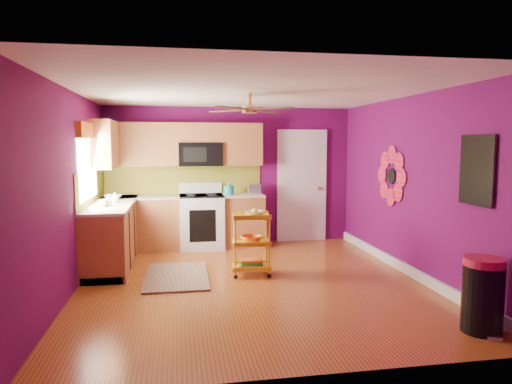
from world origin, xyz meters
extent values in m
plane|color=brown|center=(0.00, 0.00, 0.00)|extent=(5.00, 5.00, 0.00)
cube|color=#5E0A51|center=(0.00, 2.50, 1.25)|extent=(4.50, 0.04, 2.50)
cube|color=#5E0A51|center=(0.00, -2.50, 1.25)|extent=(4.50, 0.04, 2.50)
cube|color=#5E0A51|center=(-2.25, 0.00, 1.25)|extent=(0.04, 5.00, 2.50)
cube|color=#5E0A51|center=(2.25, 0.00, 1.25)|extent=(0.04, 5.00, 2.50)
cube|color=silver|center=(0.00, 0.00, 2.50)|extent=(4.50, 5.00, 0.04)
cube|color=white|center=(2.22, 0.00, 0.07)|extent=(0.05, 4.90, 0.14)
cube|color=brown|center=(-1.95, 1.35, 0.45)|extent=(0.60, 2.30, 0.90)
cube|color=brown|center=(-0.85, 2.20, 0.45)|extent=(2.80, 0.60, 0.90)
cube|color=beige|center=(-1.95, 1.35, 0.92)|extent=(0.63, 2.30, 0.04)
cube|color=beige|center=(-0.85, 2.20, 0.92)|extent=(2.80, 0.63, 0.04)
cube|color=black|center=(-1.95, 1.35, 0.05)|extent=(0.54, 2.30, 0.10)
cube|color=black|center=(-0.85, 2.20, 0.05)|extent=(2.80, 0.54, 0.10)
cube|color=white|center=(-0.55, 2.17, 0.46)|extent=(0.76, 0.66, 0.92)
cube|color=black|center=(-0.55, 2.17, 0.93)|extent=(0.76, 0.62, 0.03)
cube|color=white|center=(-0.55, 2.45, 1.04)|extent=(0.76, 0.06, 0.18)
cube|color=black|center=(-0.55, 1.84, 0.45)|extent=(0.45, 0.02, 0.55)
cube|color=brown|center=(-1.59, 2.33, 1.83)|extent=(1.32, 0.33, 0.75)
cube|color=brown|center=(0.19, 2.33, 1.83)|extent=(0.72, 0.33, 0.75)
cube|color=brown|center=(-0.55, 2.33, 2.03)|extent=(0.76, 0.33, 0.34)
cube|color=brown|center=(-2.08, 1.85, 1.83)|extent=(0.33, 1.30, 0.75)
cube|color=black|center=(-0.55, 2.30, 1.65)|extent=(0.76, 0.38, 0.40)
cube|color=olive|center=(-0.85, 2.49, 1.20)|extent=(2.80, 0.01, 0.51)
cube|color=olive|center=(-2.24, 1.35, 1.20)|extent=(0.01, 2.30, 0.51)
cube|color=white|center=(-2.23, 1.05, 1.55)|extent=(0.03, 1.20, 1.00)
cube|color=#D65E13|center=(-2.20, 1.05, 2.02)|extent=(0.08, 1.35, 0.22)
cube|color=white|center=(1.35, 2.48, 1.02)|extent=(0.85, 0.04, 2.05)
cube|color=white|center=(1.35, 2.46, 1.02)|extent=(0.95, 0.02, 2.15)
sphere|color=#BF8C3F|center=(1.67, 2.42, 1.00)|extent=(0.07, 0.07, 0.07)
cylinder|color=black|center=(2.23, 0.60, 1.35)|extent=(0.01, 0.24, 0.24)
cube|color=#1BB5A6|center=(2.23, -1.40, 1.55)|extent=(0.03, 0.52, 0.72)
cube|color=black|center=(2.21, -1.40, 1.55)|extent=(0.01, 0.56, 0.76)
cylinder|color=#BF8C3F|center=(0.00, 0.20, 2.42)|extent=(0.06, 0.06, 0.16)
cylinder|color=#BF8C3F|center=(0.00, 0.20, 2.28)|extent=(0.20, 0.20, 0.08)
cube|color=#4C2D19|center=(0.27, 0.47, 2.28)|extent=(0.47, 0.47, 0.01)
cube|color=#4C2D19|center=(-0.27, 0.47, 2.28)|extent=(0.47, 0.47, 0.01)
cube|color=#4C2D19|center=(-0.27, -0.07, 2.28)|extent=(0.47, 0.47, 0.01)
cube|color=#4C2D19|center=(0.27, -0.07, 2.28)|extent=(0.47, 0.47, 0.01)
cube|color=black|center=(-0.99, 0.42, 0.01)|extent=(0.86, 1.39, 0.02)
cylinder|color=yellow|center=(-0.20, 0.20, 0.44)|extent=(0.02, 0.02, 0.81)
cylinder|color=yellow|center=(0.27, 0.17, 0.44)|extent=(0.02, 0.02, 0.81)
cylinder|color=yellow|center=(-0.17, 0.52, 0.44)|extent=(0.02, 0.02, 0.81)
cylinder|color=yellow|center=(0.29, 0.49, 0.44)|extent=(0.02, 0.02, 0.81)
sphere|color=black|center=(-0.20, 0.20, 0.03)|extent=(0.06, 0.06, 0.06)
sphere|color=black|center=(0.27, 0.17, 0.03)|extent=(0.06, 0.06, 0.06)
sphere|color=black|center=(-0.17, 0.52, 0.03)|extent=(0.06, 0.06, 0.06)
sphere|color=black|center=(0.29, 0.49, 0.03)|extent=(0.06, 0.06, 0.06)
cube|color=yellow|center=(0.05, 0.34, 0.83)|extent=(0.55, 0.42, 0.03)
cube|color=yellow|center=(0.05, 0.34, 0.46)|extent=(0.55, 0.42, 0.03)
cube|color=yellow|center=(0.05, 0.34, 0.11)|extent=(0.55, 0.42, 0.03)
imported|color=beige|center=(0.09, 0.34, 0.88)|extent=(0.31, 0.31, 0.07)
sphere|color=yellow|center=(0.09, 0.34, 0.90)|extent=(0.09, 0.09, 0.09)
imported|color=#D65E13|center=(0.05, 0.34, 0.52)|extent=(0.32, 0.32, 0.09)
cube|color=navy|center=(0.05, 0.34, 0.15)|extent=(0.32, 0.25, 0.04)
cube|color=#267233|center=(0.05, 0.34, 0.18)|extent=(0.32, 0.25, 0.03)
cube|color=#D65E13|center=(0.05, 0.34, 0.21)|extent=(0.32, 0.25, 0.03)
cylinder|color=black|center=(1.96, -1.96, 0.33)|extent=(0.50, 0.50, 0.66)
cylinder|color=#A81835|center=(1.96, -1.96, 0.70)|extent=(0.39, 0.39, 0.08)
cube|color=beige|center=(1.96, -2.15, 0.02)|extent=(0.15, 0.11, 0.03)
cylinder|color=teal|center=(-0.07, 2.17, 1.02)|extent=(0.18, 0.18, 0.16)
sphere|color=teal|center=(-0.07, 2.17, 1.12)|extent=(0.06, 0.06, 0.06)
cube|color=beige|center=(0.40, 2.21, 1.03)|extent=(0.22, 0.15, 0.18)
imported|color=#EA3F72|center=(-1.95, 0.99, 1.03)|extent=(0.08, 0.08, 0.17)
imported|color=white|center=(-1.90, 1.31, 1.02)|extent=(0.13, 0.13, 0.17)
imported|color=white|center=(-1.99, 1.83, 0.98)|extent=(0.29, 0.29, 0.07)
imported|color=white|center=(-2.01, 0.90, 0.99)|extent=(0.13, 0.13, 0.10)
camera|label=1|loc=(-0.95, -5.82, 1.83)|focal=32.00mm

